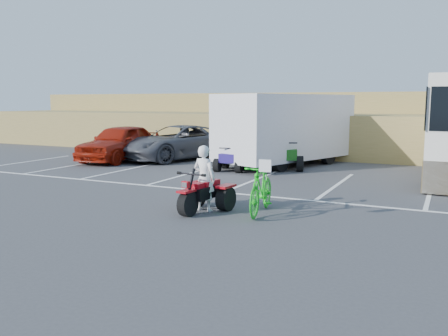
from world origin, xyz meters
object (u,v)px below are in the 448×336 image
at_px(grey_pickup, 177,142).
at_px(red_car, 120,143).
at_px(green_dirt_bike, 261,188).
at_px(quad_atv_blue, 232,171).
at_px(rider, 204,178).
at_px(quad_atv_green, 286,169).
at_px(cargo_trailer, 286,127).
at_px(red_trike_atv, 201,212).

xyz_separation_m(grey_pickup, red_car, (-2.06, -1.50, 0.03)).
distance_m(green_dirt_bike, quad_atv_blue, 7.03).
bearing_deg(rider, quad_atv_blue, -64.98).
bearing_deg(quad_atv_green, rider, -105.18).
distance_m(grey_pickup, quad_atv_green, 5.59).
bearing_deg(grey_pickup, quad_atv_blue, -9.58).
distance_m(rider, cargo_trailer, 8.79).
relative_size(red_trike_atv, quad_atv_blue, 1.08).
height_order(red_trike_atv, cargo_trailer, cargo_trailer).
distance_m(red_trike_atv, red_car, 10.75).
relative_size(grey_pickup, red_car, 1.18).
bearing_deg(grey_pickup, green_dirt_bike, -27.99).
bearing_deg(grey_pickup, red_trike_atv, -35.23).
bearing_deg(rider, quad_atv_green, -80.56).
bearing_deg(red_car, green_dirt_bike, -39.38).
xyz_separation_m(green_dirt_bike, red_car, (-9.33, 6.70, 0.20)).
bearing_deg(cargo_trailer, quad_atv_green, -49.25).
bearing_deg(quad_atv_green, red_trike_atv, -105.36).
bearing_deg(red_trike_atv, green_dirt_bike, 24.78).
bearing_deg(cargo_trailer, rider, -63.34).
height_order(red_trike_atv, rider, rider).
xyz_separation_m(red_trike_atv, quad_atv_green, (-0.45, 7.77, 0.00)).
height_order(green_dirt_bike, cargo_trailer, cargo_trailer).
bearing_deg(red_car, cargo_trailer, 9.69).
relative_size(rider, quad_atv_green, 0.93).
distance_m(green_dirt_bike, cargo_trailer, 8.74).
height_order(red_trike_atv, quad_atv_blue, red_trike_atv).
bearing_deg(cargo_trailer, quad_atv_blue, -98.63).
relative_size(rider, grey_pickup, 0.29).
distance_m(quad_atv_blue, quad_atv_green, 2.14).
bearing_deg(quad_atv_green, green_dirt_bike, -94.80).
xyz_separation_m(grey_pickup, quad_atv_blue, (3.73, -2.16, -0.77)).
xyz_separation_m(red_trike_atv, green_dirt_bike, (1.35, 0.46, 0.60)).
distance_m(red_car, cargo_trailer, 7.37).
bearing_deg(cargo_trailer, red_car, -145.61).
bearing_deg(quad_atv_blue, quad_atv_green, 29.47).
bearing_deg(red_trike_atv, rider, 90.00).
height_order(cargo_trailer, quad_atv_green, cargo_trailer).
height_order(red_car, quad_atv_green, red_car).
distance_m(green_dirt_bike, grey_pickup, 10.96).
height_order(red_car, quad_atv_blue, red_car).
bearing_deg(quad_atv_green, grey_pickup, 151.98).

